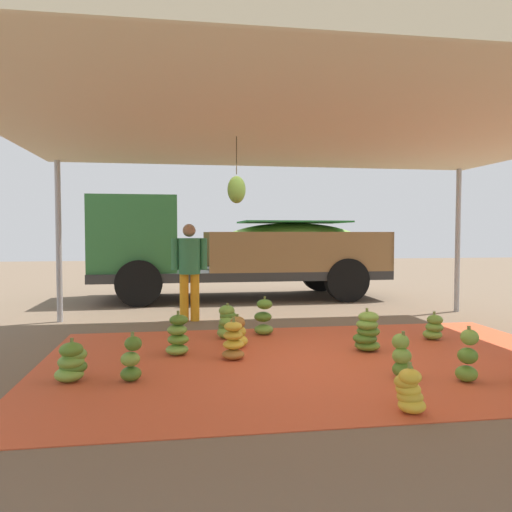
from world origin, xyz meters
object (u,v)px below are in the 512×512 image
object	(u,v)px
banana_bunch_9	(178,336)
cargo_truck_main	(230,248)
banana_bunch_7	(434,328)
banana_bunch_10	(402,357)
banana_bunch_3	(409,391)
banana_bunch_13	(468,358)
banana_bunch_0	(233,342)
banana_bunch_4	(367,333)
worker_0	(189,265)
banana_bunch_12	(238,333)
banana_bunch_5	(227,323)
banana_bunch_1	(72,363)
banana_bunch_8	(131,361)
banana_bunch_14	(264,318)

from	to	relation	value
banana_bunch_9	cargo_truck_main	xyz separation A→B (m)	(1.24, 5.50, 0.97)
banana_bunch_7	banana_bunch_10	xyz separation A→B (m)	(-1.31, -1.72, 0.05)
banana_bunch_3	banana_bunch_13	xyz separation A→B (m)	(1.02, 0.75, 0.07)
banana_bunch_0	banana_bunch_9	size ratio (longest dim) A/B	0.92
banana_bunch_4	cargo_truck_main	world-z (taller)	cargo_truck_main
worker_0	banana_bunch_3	bearing A→B (deg)	-69.68
banana_bunch_12	worker_0	xyz separation A→B (m)	(-0.61, 2.21, 0.81)
banana_bunch_3	banana_bunch_10	distance (m)	1.07
banana_bunch_4	banana_bunch_5	xyz separation A→B (m)	(-1.76, 1.09, -0.01)
banana_bunch_5	banana_bunch_10	distance (m)	2.84
banana_bunch_1	banana_bunch_12	bearing A→B (deg)	33.46
banana_bunch_0	banana_bunch_3	xyz separation A→B (m)	(1.33, -2.07, -0.03)
cargo_truck_main	banana_bunch_7	bearing A→B (deg)	-64.37
banana_bunch_7	banana_bunch_8	xyz separation A→B (m)	(-4.20, -1.42, 0.05)
cargo_truck_main	banana_bunch_9	bearing A→B (deg)	-102.67
banana_bunch_5	banana_bunch_8	bearing A→B (deg)	-121.22
banana_bunch_10	banana_bunch_3	bearing A→B (deg)	-111.79
banana_bunch_5	banana_bunch_13	distance (m)	3.43
banana_bunch_5	banana_bunch_13	size ratio (longest dim) A/B	0.89
banana_bunch_3	banana_bunch_10	world-z (taller)	banana_bunch_10
banana_bunch_7	banana_bunch_13	bearing A→B (deg)	-109.23
banana_bunch_5	banana_bunch_3	bearing A→B (deg)	-68.65
banana_bunch_4	banana_bunch_9	xyz separation A→B (m)	(-2.49, 0.19, -0.01)
banana_bunch_3	banana_bunch_4	xyz separation A→B (m)	(0.47, 2.20, 0.06)
banana_bunch_10	banana_bunch_9	bearing A→B (deg)	149.95
banana_bunch_9	banana_bunch_13	world-z (taller)	banana_bunch_13
banana_bunch_9	banana_bunch_13	distance (m)	3.44
cargo_truck_main	worker_0	xyz separation A→B (m)	(-1.03, -2.99, -0.20)
banana_bunch_5	banana_bunch_8	distance (m)	2.33
banana_bunch_1	banana_bunch_12	xyz separation A→B (m)	(1.92, 1.27, 0.00)
banana_bunch_4	cargo_truck_main	xyz separation A→B (m)	(-1.25, 5.68, 0.96)
banana_bunch_3	banana_bunch_1	bearing A→B (deg)	155.75
cargo_truck_main	worker_0	distance (m)	3.17
banana_bunch_8	banana_bunch_12	xyz separation A→B (m)	(1.30, 1.39, -0.02)
banana_bunch_7	banana_bunch_8	world-z (taller)	banana_bunch_8
banana_bunch_3	banana_bunch_10	xyz separation A→B (m)	(0.40, 0.99, 0.04)
banana_bunch_3	worker_0	xyz separation A→B (m)	(-1.81, 4.88, 0.82)
banana_bunch_4	banana_bunch_9	bearing A→B (deg)	175.73
banana_bunch_10	banana_bunch_12	size ratio (longest dim) A/B	1.10
banana_bunch_7	banana_bunch_1	bearing A→B (deg)	-164.82
banana_bunch_1	banana_bunch_5	size ratio (longest dim) A/B	0.87
banana_bunch_14	banana_bunch_3	bearing A→B (deg)	-78.43
banana_bunch_5	worker_0	distance (m)	1.85
banana_bunch_5	banana_bunch_14	bearing A→B (deg)	16.11
banana_bunch_5	banana_bunch_13	world-z (taller)	banana_bunch_13
banana_bunch_3	banana_bunch_5	distance (m)	3.53
banana_bunch_10	banana_bunch_14	size ratio (longest dim) A/B	0.85
banana_bunch_0	banana_bunch_7	xyz separation A→B (m)	(3.03, 0.64, -0.04)
banana_bunch_1	banana_bunch_8	xyz separation A→B (m)	(0.63, -0.12, 0.03)
cargo_truck_main	banana_bunch_13	bearing A→B (deg)	-75.89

